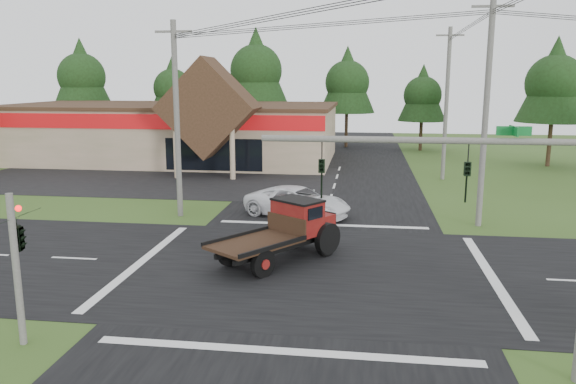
# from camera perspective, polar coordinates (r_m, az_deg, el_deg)

# --- Properties ---
(ground) EXTENTS (120.00, 120.00, 0.00)m
(ground) POSITION_cam_1_polar(r_m,az_deg,el_deg) (22.60, 2.20, -7.86)
(ground) COLOR #354E1C
(ground) RESTS_ON ground
(road_ns) EXTENTS (12.00, 120.00, 0.02)m
(road_ns) POSITION_cam_1_polar(r_m,az_deg,el_deg) (22.60, 2.20, -7.84)
(road_ns) COLOR black
(road_ns) RESTS_ON ground
(road_ew) EXTENTS (120.00, 12.00, 0.02)m
(road_ew) POSITION_cam_1_polar(r_m,az_deg,el_deg) (22.60, 2.20, -7.83)
(road_ew) COLOR black
(road_ew) RESTS_ON ground
(parking_apron) EXTENTS (28.00, 14.00, 0.02)m
(parking_apron) POSITION_cam_1_polar(r_m,az_deg,el_deg) (43.95, -13.75, 1.29)
(parking_apron) COLOR black
(parking_apron) RESTS_ON ground
(cvs_building) EXTENTS (30.40, 18.20, 9.19)m
(cvs_building) POSITION_cam_1_polar(r_m,az_deg,el_deg) (54.02, -11.50, 6.17)
(cvs_building) COLOR gray
(cvs_building) RESTS_ON ground
(traffic_signal_mast) EXTENTS (8.12, 0.24, 7.00)m
(traffic_signal_mast) POSITION_cam_1_polar(r_m,az_deg,el_deg) (14.57, 22.66, -1.43)
(traffic_signal_mast) COLOR #595651
(traffic_signal_mast) RESTS_ON ground
(traffic_signal_corner) EXTENTS (0.53, 2.48, 4.40)m
(traffic_signal_corner) POSITION_cam_1_polar(r_m,az_deg,el_deg) (17.32, -25.92, -2.85)
(traffic_signal_corner) COLOR #595651
(traffic_signal_corner) RESTS_ON ground
(utility_pole_nw) EXTENTS (2.00, 0.30, 10.50)m
(utility_pole_nw) POSITION_cam_1_polar(r_m,az_deg,el_deg) (30.99, -11.23, 7.34)
(utility_pole_nw) COLOR #595651
(utility_pole_nw) RESTS_ON ground
(utility_pole_ne) EXTENTS (2.00, 0.30, 11.50)m
(utility_pole_ne) POSITION_cam_1_polar(r_m,az_deg,el_deg) (29.89, 19.46, 7.74)
(utility_pole_ne) COLOR #595651
(utility_pole_ne) RESTS_ON ground
(utility_pole_n) EXTENTS (2.00, 0.30, 11.20)m
(utility_pole_n) POSITION_cam_1_polar(r_m,az_deg,el_deg) (43.69, 15.80, 8.69)
(utility_pole_n) COLOR #595651
(utility_pole_n) RESTS_ON ground
(tree_row_a) EXTENTS (6.72, 6.72, 12.12)m
(tree_row_a) POSITION_cam_1_polar(r_m,az_deg,el_deg) (69.12, -20.24, 11.16)
(tree_row_a) COLOR #332316
(tree_row_a) RESTS_ON ground
(tree_row_b) EXTENTS (5.60, 5.60, 10.10)m
(tree_row_b) POSITION_cam_1_polar(r_m,az_deg,el_deg) (66.98, -11.64, 10.48)
(tree_row_b) COLOR #332316
(tree_row_b) RESTS_ON ground
(tree_row_c) EXTENTS (7.28, 7.28, 13.13)m
(tree_row_c) POSITION_cam_1_polar(r_m,az_deg,el_deg) (63.41, -3.25, 12.48)
(tree_row_c) COLOR #332316
(tree_row_c) RESTS_ON ground
(tree_row_d) EXTENTS (6.16, 6.16, 11.11)m
(tree_row_d) POSITION_cam_1_polar(r_m,az_deg,el_deg) (63.28, 6.04, 11.22)
(tree_row_d) COLOR #332316
(tree_row_d) RESTS_ON ground
(tree_row_e) EXTENTS (5.04, 5.04, 9.09)m
(tree_row_e) POSITION_cam_1_polar(r_m,az_deg,el_deg) (61.56, 13.52, 9.72)
(tree_row_e) COLOR #332316
(tree_row_e) RESTS_ON ground
(tree_side_ne) EXTENTS (6.16, 6.16, 11.11)m
(tree_side_ne) POSITION_cam_1_polar(r_m,az_deg,el_deg) (53.68, 25.50, 10.19)
(tree_side_ne) COLOR #332316
(tree_side_ne) RESTS_ON ground
(antique_flatbed_truck) EXTENTS (5.43, 6.20, 2.52)m
(antique_flatbed_truck) POSITION_cam_1_polar(r_m,az_deg,el_deg) (23.19, -1.07, -4.10)
(antique_flatbed_truck) COLOR #600E0D
(antique_flatbed_truck) RESTS_ON ground
(white_pickup) EXTENTS (6.47, 4.70, 1.63)m
(white_pickup) POSITION_cam_1_polar(r_m,az_deg,el_deg) (30.90, 1.00, -1.03)
(white_pickup) COLOR white
(white_pickup) RESTS_ON ground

